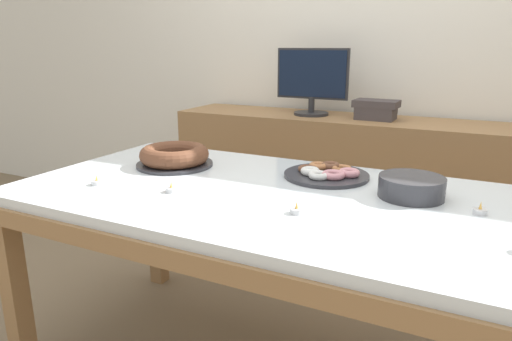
# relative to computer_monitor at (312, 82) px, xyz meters

# --- Properties ---
(wall_back) EXTENTS (8.00, 0.10, 2.60)m
(wall_back) POSITION_rel_computer_monitor_xyz_m (0.25, 0.30, 0.28)
(wall_back) COLOR silver
(wall_back) RESTS_ON ground
(dining_table) EXTENTS (1.72, 0.94, 0.74)m
(dining_table) POSITION_rel_computer_monitor_xyz_m (0.25, -1.18, -0.36)
(dining_table) COLOR silver
(dining_table) RESTS_ON ground
(sideboard) EXTENTS (2.08, 0.44, 0.83)m
(sideboard) POSITION_rel_computer_monitor_xyz_m (0.25, 0.00, -0.60)
(sideboard) COLOR olive
(sideboard) RESTS_ON ground
(computer_monitor) EXTENTS (0.42, 0.20, 0.38)m
(computer_monitor) POSITION_rel_computer_monitor_xyz_m (0.00, 0.00, 0.00)
(computer_monitor) COLOR #262628
(computer_monitor) RESTS_ON sideboard
(book_stack) EXTENTS (0.24, 0.16, 0.11)m
(book_stack) POSITION_rel_computer_monitor_xyz_m (0.37, 0.00, -0.13)
(book_stack) COLOR #3F3838
(book_stack) RESTS_ON sideboard
(cake_chocolate_round) EXTENTS (0.31, 0.31, 0.08)m
(cake_chocolate_round) POSITION_rel_computer_monitor_xyz_m (-0.21, -1.04, -0.24)
(cake_chocolate_round) COLOR #333338
(cake_chocolate_round) RESTS_ON dining_table
(pastry_platter) EXTENTS (0.32, 0.32, 0.04)m
(pastry_platter) POSITION_rel_computer_monitor_xyz_m (0.40, -0.93, -0.26)
(pastry_platter) COLOR #333338
(pastry_platter) RESTS_ON dining_table
(plate_stack) EXTENTS (0.21, 0.21, 0.07)m
(plate_stack) POSITION_rel_computer_monitor_xyz_m (0.72, -1.03, -0.24)
(plate_stack) COLOR #333338
(plate_stack) RESTS_ON dining_table
(tealight_right_edge) EXTENTS (0.04, 0.04, 0.04)m
(tealight_right_edge) POSITION_rel_computer_monitor_xyz_m (0.44, -1.34, -0.27)
(tealight_right_edge) COLOR silver
(tealight_right_edge) RESTS_ON dining_table
(tealight_near_front) EXTENTS (0.04, 0.04, 0.04)m
(tealight_near_front) POSITION_rel_computer_monitor_xyz_m (-0.30, -1.39, -0.27)
(tealight_near_front) COLOR silver
(tealight_near_front) RESTS_ON dining_table
(tealight_near_cakes) EXTENTS (0.04, 0.04, 0.04)m
(tealight_near_cakes) POSITION_rel_computer_monitor_xyz_m (-0.01, -1.34, -0.27)
(tealight_near_cakes) COLOR silver
(tealight_near_cakes) RESTS_ON dining_table
(tealight_centre) EXTENTS (0.04, 0.04, 0.04)m
(tealight_centre) POSITION_rel_computer_monitor_xyz_m (0.92, -1.10, -0.27)
(tealight_centre) COLOR silver
(tealight_centre) RESTS_ON dining_table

